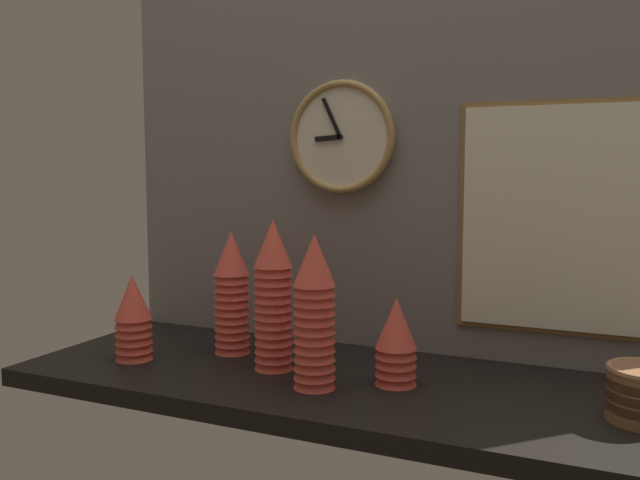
% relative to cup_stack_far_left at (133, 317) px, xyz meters
% --- Properties ---
extents(ground_plane, '(1.60, 0.56, 0.04)m').
position_rel_cup_stack_far_left_xyz_m(ground_plane, '(0.57, 0.09, -0.12)').
color(ground_plane, black).
extents(wall_tiled_back, '(1.60, 0.03, 1.05)m').
position_rel_cup_stack_far_left_xyz_m(wall_tiled_back, '(0.57, 0.36, 0.42)').
color(wall_tiled_back, slate).
rests_on(wall_tiled_back, ground_plane).
extents(cup_stack_far_left, '(0.09, 0.09, 0.21)m').
position_rel_cup_stack_far_left_xyz_m(cup_stack_far_left, '(0.00, 0.00, 0.00)').
color(cup_stack_far_left, '#DB4C3D').
rests_on(cup_stack_far_left, ground_plane).
extents(cup_stack_center_right, '(0.09, 0.09, 0.19)m').
position_rel_cup_stack_far_left_xyz_m(cup_stack_center_right, '(0.63, 0.08, -0.01)').
color(cup_stack_center_right, '#DB4C3D').
rests_on(cup_stack_center_right, ground_plane).
extents(cup_stack_center_left, '(0.09, 0.09, 0.34)m').
position_rel_cup_stack_far_left_xyz_m(cup_stack_center_left, '(0.34, 0.07, 0.07)').
color(cup_stack_center_left, '#DB4C3D').
rests_on(cup_stack_center_left, ground_plane).
extents(cup_stack_center, '(0.09, 0.09, 0.32)m').
position_rel_cup_stack_far_left_xyz_m(cup_stack_center, '(0.48, -0.01, 0.06)').
color(cup_stack_center, '#DB4C3D').
rests_on(cup_stack_center, ground_plane).
extents(cup_stack_left, '(0.09, 0.09, 0.30)m').
position_rel_cup_stack_far_left_xyz_m(cup_stack_left, '(0.18, 0.15, 0.05)').
color(cup_stack_left, '#DB4C3D').
rests_on(cup_stack_left, ground_plane).
extents(wall_clock, '(0.28, 0.03, 0.28)m').
position_rel_cup_stack_far_left_xyz_m(wall_clock, '(0.40, 0.33, 0.43)').
color(wall_clock, beige).
extents(menu_board, '(0.46, 0.01, 0.53)m').
position_rel_cup_stack_far_left_xyz_m(menu_board, '(0.93, 0.34, 0.24)').
color(menu_board, olive).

